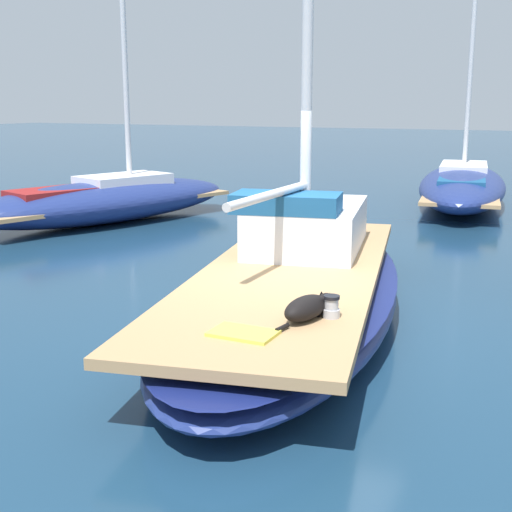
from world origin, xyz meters
TOP-DOWN VIEW (x-y plane):
  - ground_plane at (0.00, 0.00)m, footprint 120.00×120.00m
  - sailboat_main at (0.00, 0.00)m, footprint 3.94×7.60m
  - cabin_house at (-0.24, 1.09)m, footprint 1.82×2.47m
  - dog_black at (0.89, -1.76)m, footprint 0.36×0.95m
  - deck_winch at (1.07, -1.64)m, footprint 0.16×0.16m
  - deck_towel at (0.55, -2.42)m, footprint 0.56×0.36m
  - moored_boat_far_astern at (0.30, 10.84)m, footprint 3.13×7.86m
  - moored_boat_port_side at (-6.41, 4.73)m, footprint 4.06×6.94m

SIDE VIEW (x-z plane):
  - ground_plane at x=0.00m, z-range 0.00..0.00m
  - sailboat_main at x=0.00m, z-range 0.01..0.67m
  - moored_boat_port_side at x=-6.41m, z-range -2.25..3.25m
  - moored_boat_far_astern at x=0.30m, z-range -2.82..3.85m
  - deck_towel at x=0.55m, z-range 0.66..0.69m
  - deck_winch at x=1.07m, z-range 0.65..0.86m
  - dog_black at x=0.89m, z-range 0.66..0.88m
  - cabin_house at x=-0.24m, z-range 0.59..1.43m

